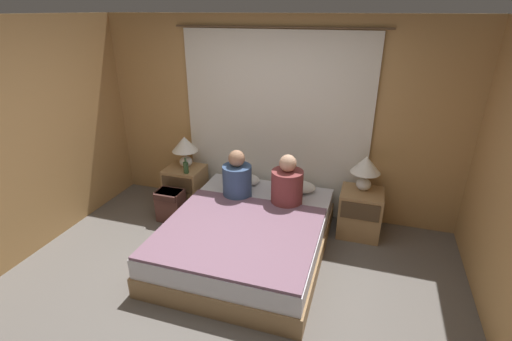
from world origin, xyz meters
TOP-DOWN VIEW (x-y plane):
  - ground_plane at (0.00, 0.00)m, footprint 16.00×16.00m
  - wall_back at (0.00, 1.89)m, footprint 4.72×0.06m
  - wall_left at (-2.33, 0.00)m, footprint 0.06×3.85m
  - curtain_panel at (0.00, 1.83)m, footprint 2.58×0.02m
  - bed at (0.00, 0.74)m, footprint 1.67×2.09m
  - nightstand_left at (-1.17, 1.51)m, footprint 0.49×0.46m
  - nightstand_right at (1.17, 1.51)m, footprint 0.49×0.46m
  - lamp_left at (-1.17, 1.58)m, footprint 0.35×0.35m
  - lamp_right at (1.17, 1.58)m, footprint 0.35×0.35m
  - pillow_left at (-0.37, 1.58)m, footprint 0.48×0.32m
  - pillow_right at (0.37, 1.58)m, footprint 0.48×0.32m
  - blanket_on_bed at (0.00, 0.45)m, footprint 1.61×1.46m
  - person_left_in_bed at (-0.29, 1.22)m, footprint 0.35×0.35m
  - person_right_in_bed at (0.32, 1.22)m, footprint 0.37×0.37m
  - beer_bottle_on_left_stand at (-1.06, 1.37)m, footprint 0.07×0.07m
  - backpack_on_floor at (-1.18, 1.11)m, footprint 0.33×0.27m

SIDE VIEW (x-z plane):
  - ground_plane at x=0.00m, z-range 0.00..0.00m
  - bed at x=0.00m, z-range 0.00..0.43m
  - backpack_on_floor at x=-1.18m, z-range 0.03..0.44m
  - nightstand_left at x=-1.17m, z-range 0.00..0.57m
  - nightstand_right at x=1.17m, z-range 0.00..0.57m
  - blanket_on_bed at x=0.00m, z-range 0.43..0.46m
  - pillow_left at x=-0.37m, z-range 0.43..0.55m
  - pillow_right at x=0.37m, z-range 0.43..0.55m
  - beer_bottle_on_left_stand at x=-1.06m, z-range 0.55..0.76m
  - person_left_in_bed at x=-0.29m, z-range 0.37..0.97m
  - person_right_in_bed at x=0.32m, z-range 0.37..0.98m
  - lamp_left at x=-1.17m, z-range 0.64..1.07m
  - lamp_right at x=1.17m, z-range 0.64..1.07m
  - curtain_panel at x=0.00m, z-range 0.00..2.36m
  - wall_back at x=0.00m, z-range 0.00..2.50m
  - wall_left at x=-2.33m, z-range 0.00..2.50m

